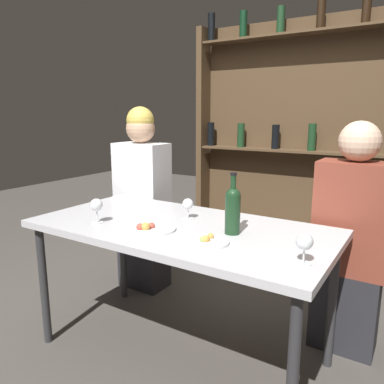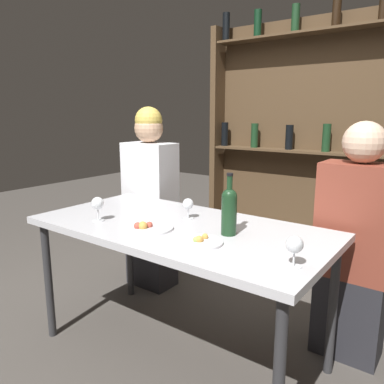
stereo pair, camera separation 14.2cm
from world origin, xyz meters
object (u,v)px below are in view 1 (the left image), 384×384
wine_glass_2 (305,243)px  seated_person_left (143,202)px  wine_bottle (233,208)px  wine_glass_1 (96,206)px  seated_person_right (350,245)px  wine_glass_0 (188,205)px  food_plate_1 (206,241)px  food_plate_0 (150,228)px

wine_glass_2 → seated_person_left: seated_person_left is taller
wine_bottle → wine_glass_2: wine_bottle is taller
wine_bottle → wine_glass_2: 0.43m
wine_bottle → wine_glass_2: size_ratio=2.42×
wine_glass_1 → seated_person_right: bearing=33.5°
wine_glass_2 → seated_person_right: size_ratio=0.10×
wine_glass_0 → wine_glass_2: size_ratio=0.94×
food_plate_1 → seated_person_left: bearing=143.3°
wine_bottle → wine_glass_1: size_ratio=2.26×
food_plate_1 → seated_person_left: 1.18m
food_plate_1 → seated_person_left: (-0.94, 0.70, -0.08)m
wine_glass_2 → seated_person_left: 1.54m
wine_glass_0 → food_plate_1: size_ratio=0.55×
wine_glass_0 → seated_person_right: bearing=29.2°
wine_glass_2 → seated_person_right: (0.06, 0.70, -0.22)m
food_plate_0 → seated_person_left: (-0.62, 0.69, -0.08)m
seated_person_left → seated_person_right: (1.42, 0.00, -0.06)m
wine_bottle → seated_person_left: bearing=151.9°
wine_glass_1 → food_plate_1: 0.64m
wine_glass_1 → wine_glass_0: bearing=41.5°
wine_glass_2 → wine_glass_1: bearing=-178.3°
wine_bottle → wine_glass_1: (-0.67, -0.21, -0.03)m
wine_glass_2 → food_plate_1: size_ratio=0.59×
wine_glass_2 → food_plate_1: wine_glass_2 is taller
seated_person_left → food_plate_1: bearing=-36.7°
seated_person_left → seated_person_right: bearing=0.0°
seated_person_right → wine_glass_1: bearing=-146.5°
wine_glass_1 → seated_person_right: (1.11, 0.73, -0.22)m
wine_glass_1 → wine_glass_2: 1.05m
wine_glass_0 → wine_glass_2: wine_glass_2 is taller
wine_bottle → food_plate_1: bearing=-101.4°
wine_glass_2 → food_plate_1: (-0.42, 0.00, -0.07)m
food_plate_1 → seated_person_right: (0.48, 0.70, -0.14)m
wine_glass_0 → wine_glass_1: size_ratio=0.87×
seated_person_left → wine_glass_2: bearing=-27.3°
food_plate_0 → wine_glass_0: bearing=80.8°
wine_bottle → food_plate_0: 0.41m
food_plate_1 → seated_person_left: size_ratio=0.15×
wine_bottle → wine_glass_1: wine_bottle is taller
food_plate_1 → seated_person_right: 0.86m
wine_glass_2 → seated_person_left: size_ratio=0.09×
wine_bottle → seated_person_right: seated_person_right is taller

